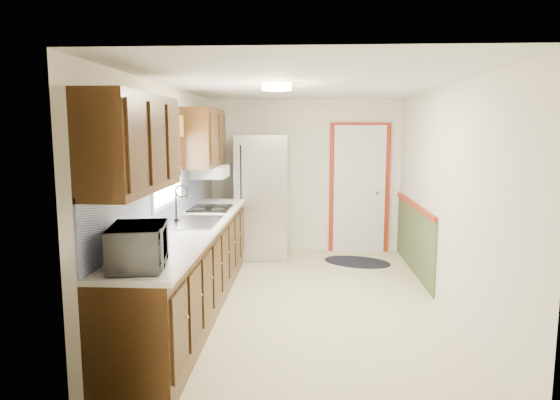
# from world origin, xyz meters

# --- Properties ---
(room_shell) EXTENTS (3.20, 5.20, 2.52)m
(room_shell) POSITION_xyz_m (0.00, 0.00, 1.20)
(room_shell) COLOR beige
(room_shell) RESTS_ON ground
(kitchen_run) EXTENTS (0.63, 4.00, 2.20)m
(kitchen_run) POSITION_xyz_m (-1.24, -0.29, 0.81)
(kitchen_run) COLOR #321C0B
(kitchen_run) RESTS_ON ground
(back_wall_trim) EXTENTS (1.12, 2.30, 2.08)m
(back_wall_trim) POSITION_xyz_m (0.99, 2.21, 0.89)
(back_wall_trim) COLOR maroon
(back_wall_trim) RESTS_ON ground
(ceiling_fixture) EXTENTS (0.30, 0.30, 0.06)m
(ceiling_fixture) POSITION_xyz_m (-0.30, -0.20, 2.36)
(ceiling_fixture) COLOR #FFD88C
(ceiling_fixture) RESTS_ON room_shell
(microwave) EXTENTS (0.41, 0.61, 0.38)m
(microwave) POSITION_xyz_m (-1.20, -1.95, 1.13)
(microwave) COLOR white
(microwave) RESTS_ON kitchen_run
(refrigerator) EXTENTS (0.81, 0.79, 1.85)m
(refrigerator) POSITION_xyz_m (-0.66, 2.05, 0.93)
(refrigerator) COLOR #B7B7BC
(refrigerator) RESTS_ON ground
(rug) EXTENTS (1.15, 0.97, 0.01)m
(rug) POSITION_xyz_m (0.77, 1.77, 0.01)
(rug) COLOR black
(rug) RESTS_ON ground
(cooktop) EXTENTS (0.50, 0.60, 0.02)m
(cooktop) POSITION_xyz_m (-1.19, 0.75, 0.95)
(cooktop) COLOR black
(cooktop) RESTS_ON kitchen_run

